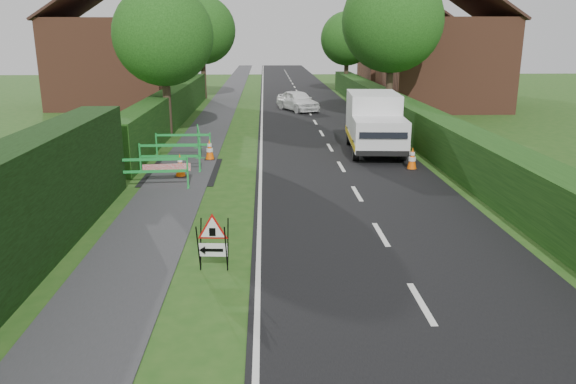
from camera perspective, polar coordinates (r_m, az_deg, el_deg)
name	(u,v)px	position (r m, az deg, el deg)	size (l,w,h in m)	color
ground	(279,337)	(8.98, -0.90, -14.54)	(120.00, 120.00, 0.00)	#214B15
road_surface	(300,97)	(43.08, 1.23, 9.67)	(6.00, 90.00, 0.02)	black
footpath	(227,97)	(43.09, -6.19, 9.58)	(2.00, 90.00, 0.02)	#2D2D30
hedge_west_far	(174,123)	(30.48, -11.52, 6.84)	(1.00, 24.00, 1.80)	#14380F
hedge_east	(419,143)	(25.09, 13.17, 4.89)	(1.20, 50.00, 1.50)	#14380F
house_west	(113,61)	(39.05, -17.36, 12.61)	(7.50, 7.40, 7.88)	brown
house_east_a	(442,62)	(37.50, 15.36, 12.66)	(7.50, 7.40, 7.88)	brown
house_east_b	(404,54)	(51.25, 11.71, 13.56)	(7.50, 7.40, 7.88)	brown
tree_nw	(163,36)	(26.13, -12.55, 15.25)	(4.40, 4.40, 6.70)	#2D2116
tree_ne	(392,21)	(30.48, 10.55, 16.67)	(5.20, 5.20, 7.79)	#2D2116
tree_fw	(202,30)	(41.99, -8.75, 15.93)	(4.80, 4.80, 7.24)	#2D2116
tree_fe	(347,39)	(46.23, 6.03, 15.23)	(4.20, 4.20, 6.33)	#2D2116
triangle_sign	(211,238)	(11.08, -7.82, -4.65)	(0.73, 0.73, 1.00)	black
works_van	(374,122)	(22.67, 8.78, 7.09)	(2.31, 5.11, 2.27)	silver
traffic_cone_0	(412,159)	(19.91, 12.51, 3.34)	(0.38, 0.38, 0.79)	black
traffic_cone_1	(407,143)	(22.84, 12.00, 4.93)	(0.38, 0.38, 0.79)	black
traffic_cone_2	(383,133)	(24.81, 9.60, 5.89)	(0.38, 0.38, 0.79)	black
traffic_cone_3	(180,165)	(18.73, -10.90, 2.67)	(0.38, 0.38, 0.79)	black
traffic_cone_4	(210,150)	(21.18, -7.97, 4.30)	(0.38, 0.38, 0.79)	black
ped_barrier_0	(154,169)	(17.37, -13.48, 2.31)	(2.08, 0.47, 1.00)	green
ped_barrier_1	(170,154)	(19.45, -11.93, 3.81)	(2.06, 0.37, 1.00)	green
ped_barrier_2	(183,143)	(21.41, -10.59, 4.95)	(2.06, 0.37, 1.00)	green
ped_barrier_3	(199,138)	(22.35, -9.06, 5.47)	(0.65, 2.09, 1.00)	green
redwhite_plank	(168,181)	(18.33, -12.14, 1.06)	(1.50, 0.04, 0.25)	red
hatchback_car	(298,101)	(34.82, 0.99, 9.26)	(1.48, 3.67, 1.25)	white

